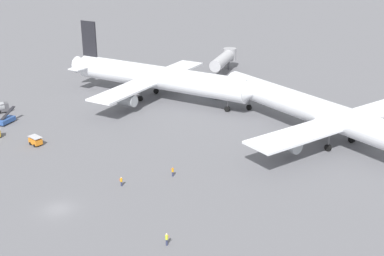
# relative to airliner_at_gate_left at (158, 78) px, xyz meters

# --- Properties ---
(ground_plane) EXTENTS (600.00, 600.00, 0.00)m
(ground_plane) POSITION_rel_airliner_at_gate_left_xyz_m (9.37, -52.24, -5.36)
(ground_plane) COLOR slate
(airliner_at_gate_left) EXTENTS (50.88, 40.69, 17.10)m
(airliner_at_gate_left) POSITION_rel_airliner_at_gate_left_xyz_m (0.00, 0.00, 0.00)
(airliner_at_gate_left) COLOR white
(airliner_at_gate_left) RESTS_ON ground
(airliner_being_pushed) EXTENTS (53.32, 38.70, 14.93)m
(airliner_being_pushed) POSITION_rel_airliner_at_gate_left_xyz_m (41.61, -11.42, -0.14)
(airliner_being_pushed) COLOR white
(airliner_being_pushed) RESTS_ON ground
(pushback_tug) EXTENTS (8.25, 6.23, 2.76)m
(pushback_tug) POSITION_rel_airliner_at_gate_left_xyz_m (11.98, 7.39, -4.20)
(pushback_tug) COLOR #2D4C8C
(pushback_tug) RESTS_ON ground
(gse_baggage_cart_near_cluster) EXTENTS (3.11, 2.43, 1.71)m
(gse_baggage_cart_near_cluster) POSITION_rel_airliner_at_gate_left_xyz_m (-9.03, -34.20, -4.50)
(gse_baggage_cart_near_cluster) COLOR orange
(gse_baggage_cart_near_cluster) RESTS_ON ground
(gse_belt_loader_portside) EXTENTS (1.87, 4.94, 3.02)m
(gse_belt_loader_portside) POSITION_rel_airliner_at_gate_left_xyz_m (-22.21, -27.20, -4.54)
(gse_belt_loader_portside) COLOR #2D5199
(gse_belt_loader_portside) RESTS_ON ground
(ground_crew_wing_walker_right) EXTENTS (0.41, 0.42, 1.58)m
(ground_crew_wing_walker_right) POSITION_rel_airliner_at_gate_left_xyz_m (14.29, -42.48, -4.55)
(ground_crew_wing_walker_right) COLOR #2D3351
(ground_crew_wing_walker_right) RESTS_ON ground
(ground_crew_marshaller_foreground) EXTENTS (0.49, 0.36, 1.76)m
(ground_crew_marshaller_foreground) POSITION_rel_airliner_at_gate_left_xyz_m (27.79, -54.43, -4.44)
(ground_crew_marshaller_foreground) COLOR #2D3351
(ground_crew_marshaller_foreground) RESTS_ON ground
(ground_crew_ramp_agent_by_cones) EXTENTS (0.50, 0.36, 1.64)m
(ground_crew_ramp_agent_by_cones) POSITION_rel_airliner_at_gate_left_xyz_m (20.39, -36.28, -4.51)
(ground_crew_ramp_agent_by_cones) COLOR #2D3351
(ground_crew_ramp_agent_by_cones) RESTS_ON ground
(jet_bridge) EXTENTS (4.42, 17.35, 5.95)m
(jet_bridge) POSITION_rel_airliner_at_gate_left_xyz_m (6.82, 29.31, -1.19)
(jet_bridge) COLOR #B7B7BC
(jet_bridge) RESTS_ON ground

